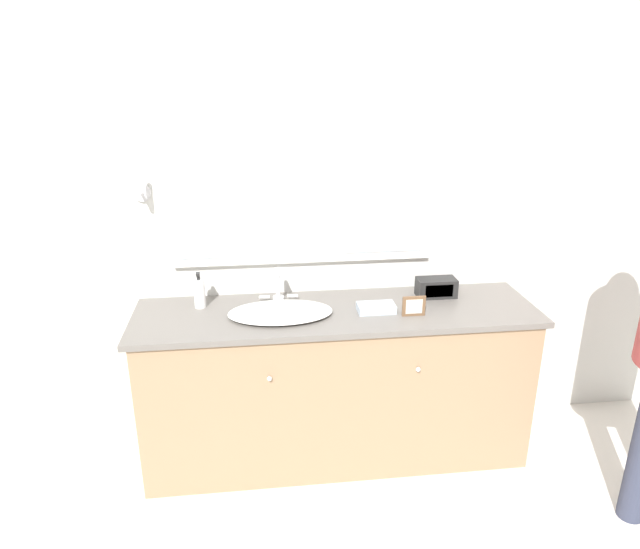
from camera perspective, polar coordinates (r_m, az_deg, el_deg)
name	(u,v)px	position (r m, az deg, el deg)	size (l,w,h in m)	color
ground_plane	(344,488)	(3.15, 2.41, -20.54)	(14.00, 14.00, 0.00)	silver
wall_back	(328,218)	(3.09, 0.83, 5.70)	(8.00, 0.18, 2.55)	silver
vanity_counter	(336,384)	(3.14, 1.62, -10.85)	(2.08, 0.57, 0.87)	#937556
sink_basin	(280,311)	(2.88, -3.99, -3.69)	(0.53, 0.37, 0.19)	white
soap_bottle	(199,293)	(3.01, -11.96, -1.81)	(0.06, 0.06, 0.19)	white
appliance_box	(436,288)	(3.16, 11.55, -1.28)	(0.21, 0.11, 0.10)	black
picture_frame	(414,306)	(2.89, 9.36, -3.14)	(0.12, 0.01, 0.10)	brown
hand_towel_near_sink	(376,308)	(2.93, 5.64, -3.34)	(0.19, 0.11, 0.04)	#A8B7C6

